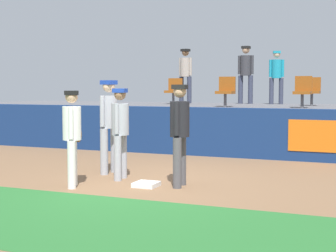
# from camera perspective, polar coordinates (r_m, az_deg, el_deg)

# --- Properties ---
(ground_plane) EXTENTS (60.00, 60.00, 0.00)m
(ground_plane) POSITION_cam_1_polar(r_m,az_deg,el_deg) (9.25, -3.01, -6.53)
(ground_plane) COLOR brown
(grass_foreground_strip) EXTENTS (18.00, 2.80, 0.01)m
(grass_foreground_strip) POSITION_cam_1_polar(r_m,az_deg,el_deg) (7.09, -12.00, -9.95)
(grass_foreground_strip) COLOR #26662B
(grass_foreground_strip) RESTS_ON ground_plane
(first_base) EXTENTS (0.40, 0.40, 0.08)m
(first_base) POSITION_cam_1_polar(r_m,az_deg,el_deg) (9.03, -2.44, -6.53)
(first_base) COLOR white
(first_base) RESTS_ON ground_plane
(player_fielder_home) EXTENTS (0.43, 0.55, 1.69)m
(player_fielder_home) POSITION_cam_1_polar(r_m,az_deg,el_deg) (9.03, -10.63, -0.62)
(player_fielder_home) COLOR white
(player_fielder_home) RESTS_ON ground_plane
(player_runner_visitor) EXTENTS (0.37, 0.48, 1.72)m
(player_runner_visitor) POSITION_cam_1_polar(r_m,az_deg,el_deg) (9.65, -5.36, -0.11)
(player_runner_visitor) COLOR #9EA3AD
(player_runner_visitor) RESTS_ON ground_plane
(player_coach_visitor) EXTENTS (0.41, 0.52, 1.88)m
(player_coach_visitor) POSITION_cam_1_polar(r_m,az_deg,el_deg) (10.34, -6.60, 0.70)
(player_coach_visitor) COLOR #9EA3AD
(player_coach_visitor) RESTS_ON ground_plane
(player_umpire) EXTENTS (0.37, 0.50, 1.79)m
(player_umpire) POSITION_cam_1_polar(r_m,az_deg,el_deg) (8.91, 1.32, -0.20)
(player_umpire) COLOR #4C4C51
(player_umpire) RESTS_ON ground_plane
(field_wall) EXTENTS (18.00, 0.26, 1.24)m
(field_wall) POSITION_cam_1_polar(r_m,az_deg,el_deg) (12.95, 4.87, -0.66)
(field_wall) COLOR navy
(field_wall) RESTS_ON ground_plane
(bleacher_platform) EXTENTS (18.00, 4.80, 1.20)m
(bleacher_platform) POSITION_cam_1_polar(r_m,az_deg,el_deg) (15.42, 7.71, 0.06)
(bleacher_platform) COLOR #59595E
(bleacher_platform) RESTS_ON ground_plane
(seat_back_right) EXTENTS (0.46, 0.44, 0.84)m
(seat_back_right) POSITION_cam_1_polar(r_m,az_deg,el_deg) (15.65, 15.80, 3.92)
(seat_back_right) COLOR #4C4C51
(seat_back_right) RESTS_ON bleacher_platform
(seat_front_center) EXTENTS (0.47, 0.44, 0.84)m
(seat_front_center) POSITION_cam_1_polar(r_m,az_deg,el_deg) (14.30, 6.49, 4.04)
(seat_front_center) COLOR #4C4C51
(seat_front_center) RESTS_ON bleacher_platform
(seat_front_right) EXTENTS (0.44, 0.44, 0.84)m
(seat_front_right) POSITION_cam_1_polar(r_m,az_deg,el_deg) (13.87, 14.82, 3.91)
(seat_front_right) COLOR #4C4C51
(seat_front_right) RESTS_ON bleacher_platform
(seat_back_left) EXTENTS (0.48, 0.44, 0.84)m
(seat_back_left) POSITION_cam_1_polar(r_m,az_deg,el_deg) (16.74, 0.69, 4.11)
(seat_back_left) COLOR #4C4C51
(seat_back_left) RESTS_ON bleacher_platform
(spectator_hooded) EXTENTS (0.53, 0.37, 1.89)m
(spectator_hooded) POSITION_cam_1_polar(r_m,az_deg,el_deg) (17.13, 8.67, 6.15)
(spectator_hooded) COLOR #33384C
(spectator_hooded) RESTS_ON bleacher_platform
(spectator_capped) EXTENTS (0.50, 0.42, 1.84)m
(spectator_capped) POSITION_cam_1_polar(r_m,az_deg,el_deg) (17.49, 1.95, 6.06)
(spectator_capped) COLOR #33384C
(spectator_capped) RESTS_ON bleacher_platform
(spectator_casual) EXTENTS (0.46, 0.40, 1.70)m
(spectator_casual) POSITION_cam_1_polar(r_m,az_deg,el_deg) (16.78, 12.02, 5.76)
(spectator_casual) COLOR #33384C
(spectator_casual) RESTS_ON bleacher_platform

